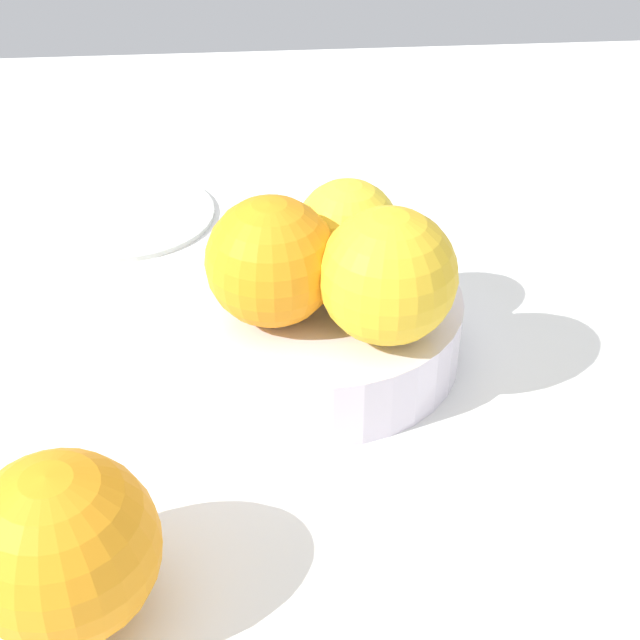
# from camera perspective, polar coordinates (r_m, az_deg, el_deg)

# --- Properties ---
(ground_plane) EXTENTS (1.10, 1.10, 0.02)m
(ground_plane) POSITION_cam_1_polar(r_m,az_deg,el_deg) (0.58, 0.00, -2.86)
(ground_plane) COLOR white
(fruit_bowl) EXTENTS (0.17, 0.17, 0.04)m
(fruit_bowl) POSITION_cam_1_polar(r_m,az_deg,el_deg) (0.56, 0.00, -0.45)
(fruit_bowl) COLOR silver
(fruit_bowl) RESTS_ON ground_plane
(orange_in_bowl_0) EXTENTS (0.07, 0.07, 0.07)m
(orange_in_bowl_0) POSITION_cam_1_polar(r_m,az_deg,el_deg) (0.51, -3.02, 3.63)
(orange_in_bowl_0) COLOR orange
(orange_in_bowl_0) RESTS_ON fruit_bowl
(orange_in_bowl_1) EXTENTS (0.06, 0.06, 0.06)m
(orange_in_bowl_1) POSITION_cam_1_polar(r_m,az_deg,el_deg) (0.55, 1.71, 5.54)
(orange_in_bowl_1) COLOR yellow
(orange_in_bowl_1) RESTS_ON fruit_bowl
(orange_in_bowl_2) EXTENTS (0.08, 0.08, 0.08)m
(orange_in_bowl_2) POSITION_cam_1_polar(r_m,az_deg,el_deg) (0.50, 4.23, 2.72)
(orange_in_bowl_2) COLOR yellow
(orange_in_bowl_2) RESTS_ON fruit_bowl
(orange_loose_0) EXTENTS (0.08, 0.08, 0.08)m
(orange_loose_0) POSITION_cam_1_polar(r_m,az_deg,el_deg) (0.42, -15.65, -13.42)
(orange_loose_0) COLOR orange
(orange_loose_0) RESTS_ON ground_plane
(side_plate) EXTENTS (0.14, 0.14, 0.01)m
(side_plate) POSITION_cam_1_polar(r_m,az_deg,el_deg) (0.73, -11.90, 6.52)
(side_plate) COLOR silver
(side_plate) RESTS_ON ground_plane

